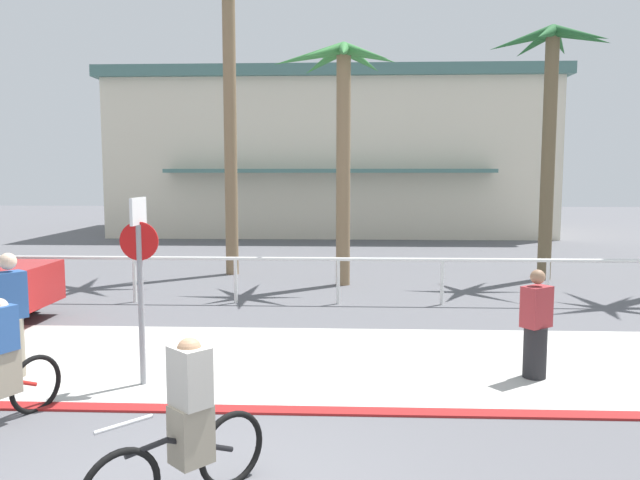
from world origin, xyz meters
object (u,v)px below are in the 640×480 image
Objects in this scene: palm_tree_2 at (228,48)px; palm_tree_3 at (342,100)px; pedestrian_0 at (11,320)px; stop_sign_bike_lane at (140,264)px; palm_tree_4 at (551,94)px; cyclist_black_0 at (186,426)px; pedestrian_1 at (536,329)px.

palm_tree_2 is 1.41× the size of palm_tree_3.
palm_tree_2 is 4.86× the size of pedestrian_0.
palm_tree_4 is (8.18, 8.88, 3.29)m from stop_sign_bike_lane.
palm_tree_2 is 13.81m from cyclist_black_0.
stop_sign_bike_lane is at bearing -86.73° from palm_tree_2.
palm_tree_3 is 11.62m from cyclist_black_0.
stop_sign_bike_lane is 3.43m from cyclist_black_0.
pedestrian_1 is (7.35, 0.28, -0.12)m from pedestrian_0.
palm_tree_2 is at bearing 176.15° from palm_tree_4.
palm_tree_4 reaches higher than palm_tree_3.
palm_tree_4 is at bearing 60.18° from cyclist_black_0.
palm_tree_4 is 4.36× the size of pedestrian_1.
palm_tree_2 is at bearing 153.04° from palm_tree_3.
palm_tree_3 is 3.96× the size of pedestrian_1.
palm_tree_3 is at bearing 59.08° from pedestrian_0.
pedestrian_1 reaches higher than cyclist_black_0.
palm_tree_3 is (2.64, 7.85, 3.04)m from stop_sign_bike_lane.
stop_sign_bike_lane is 12.52m from palm_tree_4.
stop_sign_bike_lane is at bearing -108.57° from palm_tree_3.
palm_tree_3 reaches higher than pedestrian_1.
palm_tree_4 is 9.80m from pedestrian_1.
palm_tree_2 is 5.78× the size of cyclist_black_0.
pedestrian_0 is 1.15× the size of pedestrian_1.
cyclist_black_0 is 0.84× the size of pedestrian_0.
palm_tree_3 is 5.64m from palm_tree_4.
stop_sign_bike_lane is 1.71× the size of cyclist_black_0.
palm_tree_4 is 4.52× the size of cyclist_black_0.
stop_sign_bike_lane is at bearing -6.58° from pedestrian_0.
palm_tree_3 is 0.91× the size of palm_tree_4.
cyclist_black_0 is (-6.80, -11.86, -4.28)m from palm_tree_4.
pedestrian_0 is 7.35m from pedestrian_1.
stop_sign_bike_lane reaches higher than pedestrian_1.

